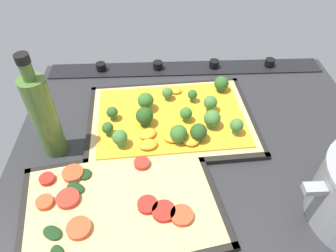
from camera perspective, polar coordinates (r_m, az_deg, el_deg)
name	(u,v)px	position (r cm, az deg, el deg)	size (l,w,h in cm)	color
ground_plane	(196,144)	(71.69, 5.23, -3.38)	(82.28, 64.13, 3.00)	#28282B
stove_control_panel	(186,67)	(91.99, 3.34, 10.79)	(78.99, 7.00, 2.60)	black
baking_tray_front	(171,121)	(74.27, 0.58, 1.01)	(41.30, 30.62, 1.30)	black
broccoli_pizza	(173,118)	(72.50, 0.91, 1.57)	(38.75, 28.08, 6.07)	tan
baking_tray_back	(122,207)	(60.02, -8.51, -14.64)	(40.51, 31.44, 1.30)	black
veggie_pizza_back	(118,205)	(59.52, -9.19, -14.17)	(37.71, 28.64, 1.90)	tan
oil_bottle	(44,116)	(65.92, -22.01, 1.81)	(5.08, 5.08, 24.01)	#476B2D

